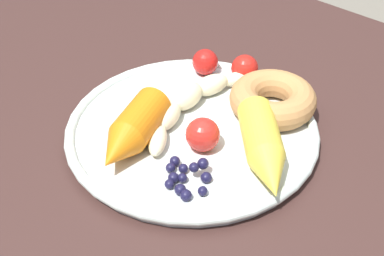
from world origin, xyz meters
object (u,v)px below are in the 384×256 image
at_px(donut, 273,99).
at_px(tomato_far, 245,68).
at_px(dining_table, 187,171).
at_px(banana, 192,101).
at_px(plate, 192,130).
at_px(carrot_orange, 131,132).
at_px(tomato_near, 203,135).
at_px(blueberry_pile, 186,177).
at_px(carrot_yellow, 264,149).
at_px(tomato_mid, 205,62).

xyz_separation_m(donut, tomato_far, (0.07, -0.03, 0.00)).
height_order(dining_table, tomato_far, tomato_far).
bearing_deg(banana, plate, 132.30).
distance_m(carrot_orange, tomato_near, 0.08).
bearing_deg(blueberry_pile, carrot_yellow, -119.27).
height_order(dining_table, banana, banana).
relative_size(carrot_orange, donut, 1.20).
xyz_separation_m(donut, blueberry_pile, (-0.01, 0.16, -0.01)).
bearing_deg(tomato_near, carrot_orange, 41.99).
distance_m(banana, tomato_near, 0.07).
bearing_deg(carrot_yellow, carrot_orange, 31.67).
height_order(dining_table, blueberry_pile, blueberry_pile).
bearing_deg(carrot_orange, tomato_far, -92.13).
bearing_deg(plate, banana, -47.70).
relative_size(carrot_orange, tomato_mid, 3.63).
xyz_separation_m(donut, tomato_near, (0.02, 0.11, 0.00)).
bearing_deg(blueberry_pile, donut, -87.67).
height_order(plate, carrot_yellow, carrot_yellow).
relative_size(dining_table, carrot_yellow, 7.62).
xyz_separation_m(banana, donut, (-0.07, -0.06, 0.00)).
relative_size(carrot_yellow, tomato_far, 3.57).
height_order(plate, tomato_far, tomato_far).
distance_m(tomato_near, tomato_far, 0.15).
bearing_deg(blueberry_pile, carrot_orange, 0.29).
relative_size(donut, tomato_far, 2.94).
distance_m(blueberry_pile, tomato_near, 0.06).
distance_m(dining_table, donut, 0.18).
height_order(carrot_yellow, donut, carrot_yellow).
xyz_separation_m(tomato_mid, tomato_far, (-0.05, -0.02, 0.00)).
relative_size(dining_table, plate, 3.27).
distance_m(banana, carrot_yellow, 0.12).
bearing_deg(tomato_near, dining_table, -36.77).
height_order(banana, carrot_yellow, carrot_yellow).
height_order(dining_table, carrot_orange, carrot_orange).
relative_size(blueberry_pile, tomato_near, 1.63).
bearing_deg(banana, tomato_mid, -59.72).
xyz_separation_m(carrot_orange, donut, (-0.07, -0.16, -0.00)).
bearing_deg(carrot_yellow, tomato_mid, -29.48).
bearing_deg(donut, banana, 40.13).
height_order(carrot_orange, carrot_yellow, carrot_orange).
relative_size(carrot_yellow, tomato_near, 3.32).
bearing_deg(tomato_mid, donut, 175.45).
bearing_deg(plate, carrot_orange, 70.04).
bearing_deg(tomato_near, banana, -38.47).
distance_m(plate, blueberry_pile, 0.09).
bearing_deg(donut, tomato_near, 81.26).
xyz_separation_m(tomato_near, tomato_far, (0.05, -0.14, -0.00)).
xyz_separation_m(dining_table, donut, (-0.10, -0.05, 0.14)).
relative_size(plate, carrot_yellow, 2.33).
relative_size(plate, carrot_orange, 2.36).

